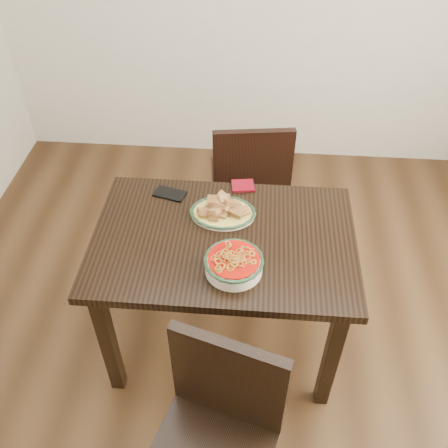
# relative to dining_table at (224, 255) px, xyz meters

# --- Properties ---
(floor) EXTENTS (3.50, 3.50, 0.00)m
(floor) POSITION_rel_dining_table_xyz_m (0.11, -0.02, -0.64)
(floor) COLOR #342010
(floor) RESTS_ON ground
(dining_table) EXTENTS (1.13, 0.75, 0.75)m
(dining_table) POSITION_rel_dining_table_xyz_m (0.00, 0.00, 0.00)
(dining_table) COLOR black
(dining_table) RESTS_ON ground
(chair_far) EXTENTS (0.47, 0.47, 0.89)m
(chair_far) POSITION_rel_dining_table_xyz_m (0.09, 0.73, -0.14)
(chair_far) COLOR black
(chair_far) RESTS_ON ground
(chair_near) EXTENTS (0.52, 0.52, 0.89)m
(chair_near) POSITION_rel_dining_table_xyz_m (0.04, -0.72, -0.14)
(chair_near) COLOR black
(chair_near) RESTS_ON ground
(fish_plate) EXTENTS (0.29, 0.23, 0.11)m
(fish_plate) POSITION_rel_dining_table_xyz_m (-0.02, 0.14, 0.15)
(fish_plate) COLOR silver
(fish_plate) RESTS_ON dining_table
(noodle_bowl) EXTENTS (0.24, 0.24, 0.08)m
(noodle_bowl) POSITION_rel_dining_table_xyz_m (0.05, -0.18, 0.15)
(noodle_bowl) COLOR #F4E7CE
(noodle_bowl) RESTS_ON dining_table
(smartphone) EXTENTS (0.16, 0.11, 0.01)m
(smartphone) POSITION_rel_dining_table_xyz_m (-0.27, 0.26, 0.11)
(smartphone) COLOR black
(smartphone) RESTS_ON dining_table
(napkin) EXTENTS (0.12, 0.10, 0.01)m
(napkin) POSITION_rel_dining_table_xyz_m (0.06, 0.35, 0.11)
(napkin) COLOR maroon
(napkin) RESTS_ON dining_table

